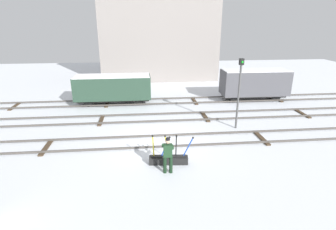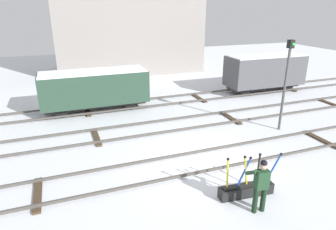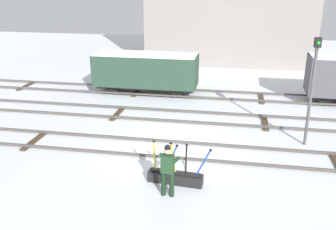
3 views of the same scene
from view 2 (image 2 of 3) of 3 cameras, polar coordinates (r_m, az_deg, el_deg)
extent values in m
plane|color=silver|center=(11.57, 6.79, -9.21)|extent=(60.00, 60.00, 0.00)
cube|color=#4C4742|center=(10.97, 8.54, -10.34)|extent=(44.00, 0.07, 0.10)
cube|color=#4C4742|center=(12.07, 5.26, -7.11)|extent=(44.00, 0.07, 0.10)
cube|color=#423323|center=(10.59, -23.78, -13.84)|extent=(0.24, 1.94, 0.08)
cube|color=#423323|center=(14.96, 27.33, -4.21)|extent=(0.24, 1.94, 0.08)
cube|color=#4C4742|center=(14.00, 1.16, -2.99)|extent=(44.00, 0.07, 0.10)
cube|color=#4C4742|center=(15.25, -0.83, -0.97)|extent=(44.00, 0.07, 0.10)
cube|color=#423323|center=(13.92, -13.61, -4.16)|extent=(0.24, 1.94, 0.08)
cube|color=#423323|center=(16.14, 11.91, -0.53)|extent=(0.24, 1.94, 0.08)
cube|color=#423323|center=(20.65, 28.74, 1.98)|extent=(0.24, 1.94, 0.08)
cube|color=#4C4742|center=(17.37, -3.47, 1.73)|extent=(44.00, 0.07, 0.10)
cube|color=#4C4742|center=(18.69, -4.78, 3.05)|extent=(44.00, 0.07, 0.10)
cube|color=#423323|center=(17.47, -15.28, 0.80)|extent=(0.24, 1.94, 0.08)
cube|color=#423323|center=(19.29, 5.95, 3.29)|extent=(0.24, 1.94, 0.08)
cube|color=#423323|center=(23.19, 21.82, 4.86)|extent=(0.24, 1.94, 0.08)
cube|color=black|center=(10.00, 14.77, -13.86)|extent=(1.82, 0.51, 0.36)
cube|color=black|center=(9.88, 14.88, -12.85)|extent=(1.63, 0.33, 0.06)
cylinder|color=yellow|center=(9.32, 11.38, -11.14)|extent=(0.10, 0.06, 1.05)
sphere|color=black|center=(9.05, 11.49, -8.33)|extent=(0.09, 0.09, 0.09)
cylinder|color=#1E47B7|center=(9.57, 14.37, -10.72)|extent=(0.44, 0.09, 1.00)
sphere|color=black|center=(9.43, 15.65, -7.96)|extent=(0.09, 0.09, 0.09)
cylinder|color=yellow|center=(9.59, 14.74, -10.49)|extent=(0.21, 0.07, 1.05)
sphere|color=black|center=(9.30, 14.61, -7.83)|extent=(0.09, 0.09, 0.09)
cylinder|color=black|center=(9.79, 16.94, -10.00)|extent=(0.08, 0.06, 1.05)
sphere|color=black|center=(9.55, 17.32, -7.27)|extent=(0.09, 0.09, 0.09)
cylinder|color=#1E47B7|center=(10.10, 19.58, -9.66)|extent=(0.49, 0.10, 0.98)
sphere|color=black|center=(10.00, 20.94, -7.05)|extent=(0.09, 0.09, 0.09)
cylinder|color=black|center=(9.25, 16.44, -15.50)|extent=(0.15, 0.15, 0.80)
cylinder|color=black|center=(9.37, 17.84, -15.13)|extent=(0.15, 0.15, 0.80)
cube|color=#1E3D23|center=(8.94, 17.60, -11.74)|extent=(0.40, 0.27, 0.57)
sphere|color=tan|center=(8.72, 17.91, -9.33)|extent=(0.22, 0.22, 0.22)
sphere|color=black|center=(8.68, 17.97, -8.83)|extent=(0.20, 0.20, 0.20)
cylinder|color=#1E3D23|center=(8.93, 15.77, -10.63)|extent=(0.15, 0.51, 0.39)
cylinder|color=#1E3D23|center=(9.21, 17.87, -10.51)|extent=(0.16, 0.55, 0.22)
cylinder|color=#4C4C4C|center=(14.83, 21.46, 4.38)|extent=(0.12, 0.12, 3.90)
cube|color=black|center=(14.43, 22.57, 12.52)|extent=(0.24, 0.24, 0.36)
sphere|color=green|center=(14.34, 22.92, 12.43)|extent=(0.14, 0.14, 0.14)
cube|color=gray|center=(27.81, -8.17, 17.62)|extent=(12.40, 6.72, 8.82)
cube|color=#2D2B28|center=(21.79, 17.83, 5.40)|extent=(5.13, 1.28, 0.20)
cube|color=#4C4C51|center=(21.55, 18.14, 8.17)|extent=(5.42, 2.08, 1.96)
cube|color=white|center=(21.37, 18.44, 10.81)|extent=(5.31, 2.00, 0.06)
cylinder|color=black|center=(20.37, 14.76, 4.56)|extent=(0.70, 0.11, 0.70)
cylinder|color=black|center=(21.25, 13.14, 5.34)|extent=(0.70, 0.11, 0.70)
cylinder|color=black|center=(22.48, 22.23, 5.17)|extent=(0.70, 0.11, 0.70)
cylinder|color=black|center=(23.28, 20.49, 5.88)|extent=(0.70, 0.11, 0.70)
cube|color=#2D2B28|center=(17.40, -13.67, 2.13)|extent=(5.54, 1.20, 0.20)
cube|color=#284233|center=(17.13, -13.94, 5.19)|extent=(5.84, 2.00, 1.73)
cube|color=white|center=(16.92, -14.19, 8.11)|extent=(5.72, 1.92, 0.06)
cylinder|color=black|center=(16.80, -19.80, 0.64)|extent=(0.70, 0.10, 0.70)
cylinder|color=black|center=(17.84, -19.92, 1.75)|extent=(0.70, 0.10, 0.70)
cylinder|color=black|center=(17.20, -7.16, 2.18)|extent=(0.70, 0.10, 0.70)
cylinder|color=black|center=(18.22, -7.98, 3.18)|extent=(0.70, 0.10, 0.70)
camera|label=1|loc=(6.08, 119.40, -3.66)|focal=29.09mm
camera|label=3|loc=(8.15, 102.74, 0.19)|focal=41.15mm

